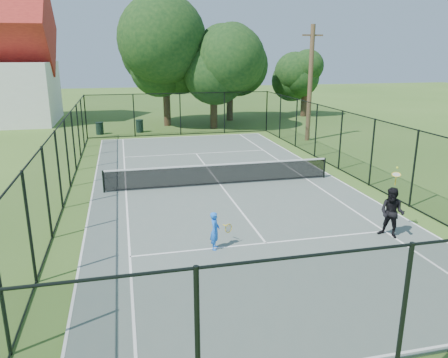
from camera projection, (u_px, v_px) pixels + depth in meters
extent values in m
plane|color=#3F6422|center=(220.00, 186.00, 19.45)|extent=(120.00, 120.00, 0.00)
cube|color=#57665E|center=(220.00, 185.00, 19.44)|extent=(11.00, 24.00, 0.06)
cylinder|color=black|center=(103.00, 182.00, 18.21)|extent=(0.08, 0.08, 0.95)
cylinder|color=black|center=(324.00, 168.00, 20.39)|extent=(0.08, 0.08, 0.95)
cube|color=black|center=(220.00, 174.00, 19.30)|extent=(10.00, 0.03, 0.88)
cube|color=white|center=(220.00, 165.00, 19.18)|extent=(10.00, 0.05, 0.06)
cylinder|color=#332114|center=(167.00, 103.00, 35.13)|extent=(0.56, 0.56, 3.73)
sphere|color=black|center=(165.00, 57.00, 34.14)|extent=(6.73, 6.73, 6.73)
cylinder|color=#332114|center=(214.00, 109.00, 33.92)|extent=(0.56, 0.56, 3.09)
sphere|color=black|center=(214.00, 70.00, 33.11)|extent=(5.54, 5.54, 5.54)
cylinder|color=#332114|center=(230.00, 100.00, 37.98)|extent=(0.56, 0.56, 3.47)
sphere|color=black|center=(230.00, 63.00, 37.11)|extent=(5.51, 5.51, 5.51)
cylinder|color=#332114|center=(304.00, 103.00, 40.62)|extent=(0.56, 0.56, 2.50)
sphere|color=black|center=(305.00, 77.00, 39.96)|extent=(4.37, 4.37, 4.37)
cylinder|color=black|center=(100.00, 129.00, 31.66)|extent=(0.54, 0.54, 0.85)
cylinder|color=black|center=(99.00, 123.00, 31.53)|extent=(0.58, 0.58, 0.05)
cylinder|color=black|center=(140.00, 126.00, 32.46)|extent=(0.54, 0.54, 0.90)
cylinder|color=black|center=(139.00, 120.00, 32.33)|extent=(0.58, 0.58, 0.05)
cylinder|color=#4C3823|center=(310.00, 84.00, 28.60)|extent=(0.30, 0.30, 7.46)
cube|color=#4C3823|center=(313.00, 35.00, 27.75)|extent=(1.40, 0.10, 0.10)
imported|color=blue|center=(215.00, 231.00, 12.92)|extent=(0.41, 0.49, 1.16)
torus|color=gold|center=(228.00, 228.00, 13.16)|extent=(0.27, 0.18, 0.29)
cylinder|color=silver|center=(228.00, 228.00, 13.16)|extent=(0.23, 0.15, 0.25)
imported|color=black|center=(392.00, 213.00, 13.70)|extent=(0.97, 1.00, 1.62)
torus|color=gold|center=(396.00, 175.00, 13.76)|extent=(0.30, 0.28, 0.14)
cylinder|color=silver|center=(396.00, 175.00, 13.76)|extent=(0.26, 0.24, 0.11)
sphere|color=#CCE526|center=(397.00, 168.00, 13.81)|extent=(0.07, 0.07, 0.07)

